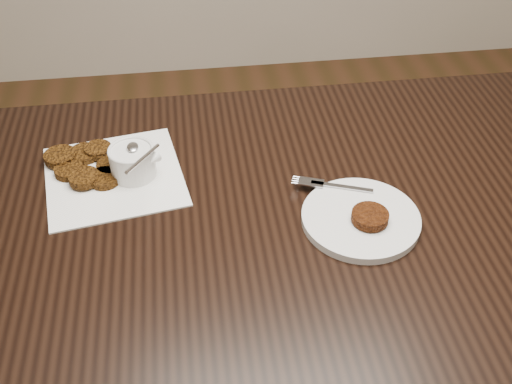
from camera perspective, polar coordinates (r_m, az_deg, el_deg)
table at (r=1.44m, az=2.97°, el=-13.07°), size 1.41×0.90×0.75m
napkin at (r=1.27m, az=-13.11°, el=1.46°), size 0.31×0.31×0.00m
sauce_ramekin at (r=1.23m, az=-11.64°, el=3.97°), size 0.13×0.13×0.13m
patty_cluster at (r=1.29m, az=-15.44°, el=2.43°), size 0.27×0.27×0.02m
plate_with_patty at (r=1.15m, az=9.78°, el=-2.16°), size 0.28×0.28×0.03m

